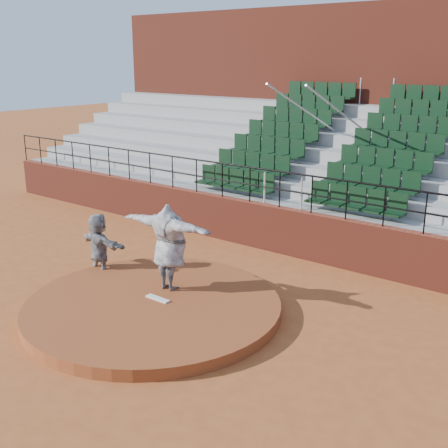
{
  "coord_description": "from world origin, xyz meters",
  "views": [
    {
      "loc": [
        7.99,
        -7.81,
        5.3
      ],
      "look_at": [
        0.0,
        2.5,
        1.4
      ],
      "focal_mm": 45.0,
      "sensor_mm": 36.0,
      "label": 1
    }
  ],
  "objects": [
    {
      "name": "pitcher",
      "position": [
        -0.2,
        0.77,
        1.24
      ],
      "size": [
        2.46,
        0.77,
        1.98
      ],
      "primitive_type": "imported",
      "rotation": [
        0.0,
        0.0,
        3.19
      ],
      "color": "black",
      "rests_on": "pitchers_mound"
    },
    {
      "name": "seating_deck",
      "position": [
        0.0,
        8.65,
        1.43
      ],
      "size": [
        24.0,
        5.97,
        4.63
      ],
      "color": "gray",
      "rests_on": "ground"
    },
    {
      "name": "wall_railing",
      "position": [
        0.0,
        5.0,
        2.03
      ],
      "size": [
        24.04,
        0.05,
        1.03
      ],
      "color": "black",
      "rests_on": "boundary_wall"
    },
    {
      "name": "ground",
      "position": [
        0.0,
        0.0,
        0.0
      ],
      "size": [
        90.0,
        90.0,
        0.0
      ],
      "primitive_type": "plane",
      "color": "#A85425",
      "rests_on": "ground"
    },
    {
      "name": "pitching_rubber",
      "position": [
        0.0,
        0.15,
        0.27
      ],
      "size": [
        0.6,
        0.15,
        0.03
      ],
      "primitive_type": "cube",
      "color": "white",
      "rests_on": "pitchers_mound"
    },
    {
      "name": "boundary_wall",
      "position": [
        0.0,
        5.0,
        0.65
      ],
      "size": [
        24.0,
        0.3,
        1.3
      ],
      "primitive_type": "cube",
      "color": "maroon",
      "rests_on": "ground"
    },
    {
      "name": "press_box_facade",
      "position": [
        0.0,
        12.6,
        3.55
      ],
      "size": [
        24.0,
        3.0,
        7.1
      ],
      "primitive_type": "cube",
      "color": "maroon",
      "rests_on": "ground"
    },
    {
      "name": "fielder",
      "position": [
        -2.49,
        0.67,
        0.82
      ],
      "size": [
        1.54,
        0.56,
        1.64
      ],
      "primitive_type": "imported",
      "rotation": [
        0.0,
        0.0,
        3.09
      ],
      "color": "black",
      "rests_on": "ground"
    },
    {
      "name": "pitchers_mound",
      "position": [
        0.0,
        0.0,
        0.12
      ],
      "size": [
        5.5,
        5.5,
        0.25
      ],
      "primitive_type": "cylinder",
      "color": "brown",
      "rests_on": "ground"
    }
  ]
}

